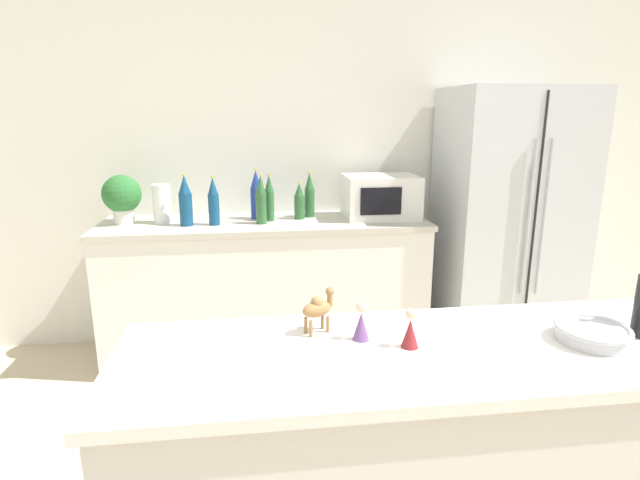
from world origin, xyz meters
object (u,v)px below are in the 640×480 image
back_bottle_5 (269,198)px  wise_man_figurine_crimson (410,331)px  paper_towel_roll (162,204)px  back_bottle_4 (185,201)px  refrigerator (507,221)px  back_bottle_3 (310,195)px  back_bottle_2 (256,195)px  back_bottle_0 (299,201)px  back_bottle_6 (261,200)px  potted_plant (122,196)px  camel_figurine (318,308)px  fruit_bowl (592,333)px  wise_man_figurine_blue (361,324)px  microwave (381,196)px  back_bottle_1 (214,202)px

back_bottle_5 → wise_man_figurine_crimson: 1.95m
paper_towel_roll → back_bottle_4: bearing=-31.0°
refrigerator → back_bottle_3: size_ratio=5.78×
back_bottle_2 → back_bottle_4: (-0.43, -0.16, -0.00)m
paper_towel_roll → wise_man_figurine_crimson: (1.02, -1.93, -0.06)m
back_bottle_0 → back_bottle_6: size_ratio=0.77×
potted_plant → camel_figurine: bearing=-60.9°
potted_plant → fruit_bowl: 2.68m
paper_towel_roll → back_bottle_5: (0.68, -0.02, 0.02)m
back_bottle_2 → wise_man_figurine_blue: (0.29, -1.93, -0.09)m
refrigerator → microwave: bearing=175.4°
back_bottle_3 → wise_man_figurine_blue: size_ratio=2.58×
back_bottle_0 → back_bottle_2: (-0.28, 0.04, 0.04)m
wise_man_figurine_blue → back_bottle_2: bearing=98.7°
back_bottle_0 → back_bottle_6: (-0.25, -0.12, 0.04)m
potted_plant → back_bottle_2: 0.84m
back_bottle_1 → wise_man_figurine_blue: 1.85m
back_bottle_5 → back_bottle_2: bearing=136.4°
microwave → back_bottle_4: 1.26m
back_bottle_6 → wise_man_figurine_blue: (0.27, -1.76, -0.08)m
back_bottle_2 → back_bottle_3: 0.35m
potted_plant → refrigerator: bearing=-1.9°
back_bottle_1 → microwave: bearing=5.3°
back_bottle_3 → back_bottle_6: bearing=-151.5°
refrigerator → paper_towel_roll: size_ratio=7.18×
back_bottle_2 → back_bottle_5: bearing=-43.6°
refrigerator → camel_figurine: (-1.52, -1.73, 0.14)m
refrigerator → back_bottle_1: size_ratio=5.78×
paper_towel_roll → back_bottle_5: 0.68m
microwave → back_bottle_4: size_ratio=1.50×
back_bottle_1 → back_bottle_3: bearing=15.9°
potted_plant → back_bottle_1: 0.58m
fruit_bowl → wise_man_figurine_blue: bearing=171.4°
paper_towel_roll → microwave: size_ratio=0.51×
back_bottle_2 → back_bottle_3: (0.35, 0.01, -0.01)m
potted_plant → wise_man_figurine_blue: 2.20m
paper_towel_roll → fruit_bowl: size_ratio=1.14×
microwave → back_bottle_1: back_bottle_1 is taller
back_bottle_0 → back_bottle_4: back_bottle_4 is taller
back_bottle_0 → refrigerator: bearing=-3.6°
camel_figurine → potted_plant: bearing=119.1°
back_bottle_4 → back_bottle_6: size_ratio=1.02×
microwave → wise_man_figurine_blue: (-0.53, -1.87, -0.07)m
fruit_bowl → back_bottle_1: bearing=123.4°
back_bottle_1 → back_bottle_2: bearing=31.3°
microwave → back_bottle_0: (-0.54, 0.02, -0.02)m
camel_figurine → wise_man_figurine_blue: camel_figurine is taller
back_bottle_1 → camel_figurine: 1.75m
fruit_bowl → potted_plant: bearing=132.3°
back_bottle_6 → camel_figurine: size_ratio=2.27×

